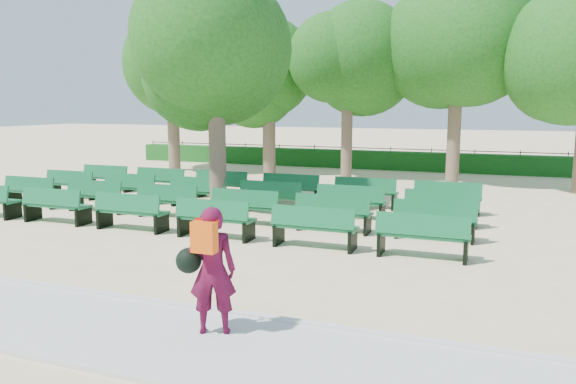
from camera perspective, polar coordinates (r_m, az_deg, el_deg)
name	(u,v)px	position (r m, az deg, el deg)	size (l,w,h in m)	color
ground	(253,224)	(15.27, -3.53, -3.24)	(120.00, 120.00, 0.00)	beige
paving	(49,320)	(9.31, -23.11, -11.84)	(30.00, 2.20, 0.06)	silver
curb	(100,294)	(10.11, -18.54, -9.82)	(30.00, 0.12, 0.10)	silver
hedge	(369,160)	(28.40, 8.22, 3.27)	(26.00, 0.70, 0.90)	#16571B
fence	(370,168)	(28.84, 8.38, 2.45)	(26.00, 0.10, 1.02)	black
tree_line	(348,178)	(24.59, 6.14, 1.38)	(21.80, 6.80, 7.04)	#1E5D19
bench_array	(222,211)	(16.57, -6.73, -1.97)	(1.95, 0.67, 1.22)	#116133
tree_among	(216,60)	(17.26, -7.36, 13.18)	(4.65, 4.65, 6.64)	brown
person	(210,268)	(7.85, -7.92, -7.67)	(0.90, 0.65, 1.79)	#4F0B27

